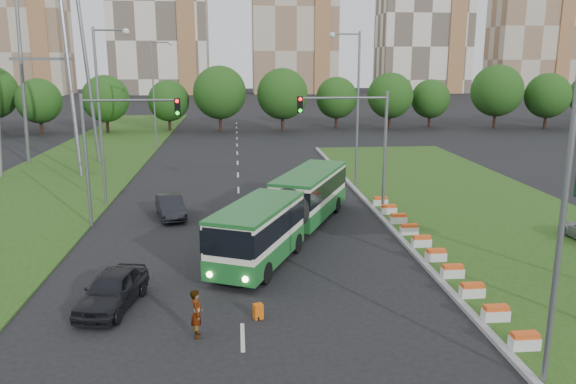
{
  "coord_description": "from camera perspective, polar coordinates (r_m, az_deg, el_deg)",
  "views": [
    {
      "loc": [
        -3.08,
        -24.84,
        9.89
      ],
      "look_at": [
        -0.22,
        5.98,
        2.6
      ],
      "focal_mm": 35.0,
      "sensor_mm": 36.0,
      "label": 1
    }
  ],
  "objects": [
    {
      "name": "articulated_bus",
      "position": [
        31.7,
        -0.43,
        -1.79
      ],
      "size": [
        2.57,
        16.51,
        2.72
      ],
      "rotation": [
        0.0,
        0.0,
        -0.43
      ],
      "color": "silver",
      "rests_on": "ground"
    },
    {
      "name": "ground",
      "position": [
        26.91,
        1.65,
        -8.32
      ],
      "size": [
        360.0,
        360.0,
        0.0
      ],
      "primitive_type": "plane",
      "color": "black",
      "rests_on": "ground"
    },
    {
      "name": "car_left_near",
      "position": [
        24.29,
        -17.43,
        -9.45
      ],
      "size": [
        2.68,
        4.78,
        1.54
      ],
      "primitive_type": "imported",
      "rotation": [
        0.0,
        0.0,
        -0.2
      ],
      "color": "black",
      "rests_on": "ground"
    },
    {
      "name": "grass_median",
      "position": [
        37.86,
        20.06,
        -2.6
      ],
      "size": [
        14.0,
        60.0,
        0.15
      ],
      "primitive_type": "cube",
      "color": "#254614",
      "rests_on": "ground"
    },
    {
      "name": "traffic_mast_left",
      "position": [
        34.91,
        -17.4,
        5.18
      ],
      "size": [
        5.76,
        0.32,
        8.0
      ],
      "color": "slate",
      "rests_on": "ground"
    },
    {
      "name": "lane_markings",
      "position": [
        45.92,
        -5.08,
        0.76
      ],
      "size": [
        0.2,
        100.0,
        0.01
      ],
      "primitive_type": null,
      "color": "beige",
      "rests_on": "ground"
    },
    {
      "name": "street_lamps",
      "position": [
        35.05,
        -5.18,
        6.83
      ],
      "size": [
        36.0,
        60.0,
        12.0
      ],
      "primitive_type": null,
      "color": "slate",
      "rests_on": "ground"
    },
    {
      "name": "midrise_east",
      "position": [
        198.33,
        23.56,
        15.12
      ],
      "size": [
        24.0,
        14.0,
        40.0
      ],
      "primitive_type": "cube",
      "color": "#C3B59D",
      "rests_on": "ground"
    },
    {
      "name": "left_verge",
      "position": [
        52.95,
        -21.58,
        1.6
      ],
      "size": [
        12.0,
        110.0,
        0.1
      ],
      "primitive_type": "cube",
      "color": "#254614",
      "rests_on": "ground"
    },
    {
      "name": "shopping_trolley",
      "position": [
        22.48,
        -3.05,
        -12.01
      ],
      "size": [
        0.35,
        0.37,
        0.61
      ],
      "rotation": [
        0.0,
        0.0,
        0.33
      ],
      "color": "#D85C0B",
      "rests_on": "ground"
    },
    {
      "name": "median_kerb",
      "position": [
        35.46,
        9.84,
        -2.99
      ],
      "size": [
        0.3,
        60.0,
        0.18
      ],
      "primitive_type": "cube",
      "color": "gray",
      "rests_on": "ground"
    },
    {
      "name": "apartment_tower_cwest",
      "position": [
        176.94,
        -13.06,
        18.15
      ],
      "size": [
        28.0,
        15.0,
        52.0
      ],
      "primitive_type": "cube",
      "color": "silver",
      "rests_on": "ground"
    },
    {
      "name": "apartment_tower_east",
      "position": [
        184.73,
        13.65,
        17.12
      ],
      "size": [
        27.0,
        15.0,
        47.0
      ],
      "primitive_type": "cube",
      "color": "silver",
      "rests_on": "ground"
    },
    {
      "name": "car_left_far",
      "position": [
        36.85,
        -11.85,
        -1.46
      ],
      "size": [
        2.49,
        4.54,
        1.42
      ],
      "primitive_type": "imported",
      "rotation": [
        0.0,
        0.0,
        0.24
      ],
      "color": "black",
      "rests_on": "ground"
    },
    {
      "name": "apartment_tower_west",
      "position": [
        186.02,
        -25.84,
        16.34
      ],
      "size": [
        26.0,
        15.0,
        48.0
      ],
      "primitive_type": "cube",
      "color": "#C3B59D",
      "rests_on": "ground"
    },
    {
      "name": "pedestrian",
      "position": [
        21.13,
        -9.26,
        -12.08
      ],
      "size": [
        0.47,
        0.68,
        1.82
      ],
      "primitive_type": "imported",
      "rotation": [
        0.0,
        0.0,
        1.62
      ],
      "color": "gray",
      "rests_on": "ground"
    },
    {
      "name": "traffic_mast_median",
      "position": [
        36.0,
        7.39,
        5.9
      ],
      "size": [
        5.76,
        0.32,
        8.0
      ],
      "color": "slate",
      "rests_on": "ground"
    },
    {
      "name": "apartment_tower_ceast",
      "position": [
        176.42,
        0.63,
        18.17
      ],
      "size": [
        25.0,
        15.0,
        50.0
      ],
      "primitive_type": "cube",
      "color": "#C3B59D",
      "rests_on": "ground"
    },
    {
      "name": "flower_planters",
      "position": [
        29.99,
        14.08,
        -5.51
      ],
      "size": [
        1.1,
        20.3,
        0.6
      ],
      "primitive_type": null,
      "color": "silver",
      "rests_on": "grass_median"
    },
    {
      "name": "tree_line",
      "position": [
        81.08,
        4.05,
        9.41
      ],
      "size": [
        120.0,
        8.0,
        9.0
      ],
      "primitive_type": null,
      "color": "#1B4412",
      "rests_on": "ground"
    }
  ]
}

